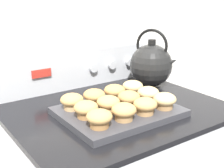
{
  "coord_description": "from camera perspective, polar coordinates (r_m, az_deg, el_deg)",
  "views": [
    {
      "loc": [
        -0.61,
        -0.53,
        1.32
      ],
      "look_at": [
        -0.03,
        0.3,
        1.0
      ],
      "focal_mm": 50.0,
      "sensor_mm": 36.0,
      "label": 1
    }
  ],
  "objects": [
    {
      "name": "muffin_r1_c2",
      "position": [
        1.08,
        3.1,
        -2.63
      ],
      "size": [
        0.08,
        0.08,
        0.05
      ],
      "color": "tan",
      "rests_on": "muffin_pan"
    },
    {
      "name": "muffin_pan",
      "position": [
        1.06,
        1.22,
        -5.09
      ],
      "size": [
        0.39,
        0.3,
        0.02
      ],
      "color": "#38383D",
      "rests_on": "stove_range"
    },
    {
      "name": "muffin_r0_c1",
      "position": [
        0.97,
        2.18,
        -5.02
      ],
      "size": [
        0.08,
        0.08,
        0.05
      ],
      "color": "#A37A4C",
      "rests_on": "muffin_pan"
    },
    {
      "name": "muffin_r1_c1",
      "position": [
        1.03,
        -0.68,
        -3.57
      ],
      "size": [
        0.08,
        0.08,
        0.05
      ],
      "color": "tan",
      "rests_on": "muffin_pan"
    },
    {
      "name": "muffin_r2_c1",
      "position": [
        1.09,
        -3.27,
        -2.26
      ],
      "size": [
        0.08,
        0.08,
        0.05
      ],
      "color": "#A37A4C",
      "rests_on": "muffin_pan"
    },
    {
      "name": "muffin_r0_c0",
      "position": [
        0.92,
        -2.34,
        -6.27
      ],
      "size": [
        0.08,
        0.08,
        0.05
      ],
      "color": "olive",
      "rests_on": "muffin_pan"
    },
    {
      "name": "muffin_r1_c3",
      "position": [
        1.13,
        6.65,
        -1.79
      ],
      "size": [
        0.08,
        0.08,
        0.05
      ],
      "color": "#A37A4C",
      "rests_on": "muffin_pan"
    },
    {
      "name": "muffin_r2_c3",
      "position": [
        1.19,
        3.81,
        -0.59
      ],
      "size": [
        0.08,
        0.08,
        0.05
      ],
      "color": "tan",
      "rests_on": "muffin_pan"
    },
    {
      "name": "muffin_r0_c3",
      "position": [
        1.07,
        9.6,
        -2.99
      ],
      "size": [
        0.08,
        0.08,
        0.05
      ],
      "color": "#A37A4C",
      "rests_on": "muffin_pan"
    },
    {
      "name": "muffin_r1_c0",
      "position": [
        0.99,
        -4.78,
        -4.57
      ],
      "size": [
        0.08,
        0.08,
        0.05
      ],
      "color": "olive",
      "rests_on": "muffin_pan"
    },
    {
      "name": "wall_back",
      "position": [
        1.36,
        -8.13,
        12.31
      ],
      "size": [
        8.0,
        0.05,
        2.4
      ],
      "color": "white",
      "rests_on": "ground_plane"
    },
    {
      "name": "tea_kettle",
      "position": [
        1.36,
        7.2,
        3.54
      ],
      "size": [
        0.18,
        0.21,
        0.25
      ],
      "color": "black",
      "rests_on": "stove_range"
    },
    {
      "name": "muffin_r0_c2",
      "position": [
        1.02,
        6.08,
        -3.95
      ],
      "size": [
        0.08,
        0.08,
        0.05
      ],
      "color": "#A37A4C",
      "rests_on": "muffin_pan"
    },
    {
      "name": "muffin_r2_c0",
      "position": [
        1.06,
        -7.33,
        -3.12
      ],
      "size": [
        0.08,
        0.08,
        0.05
      ],
      "color": "tan",
      "rests_on": "muffin_pan"
    },
    {
      "name": "muffin_r2_c2",
      "position": [
        1.14,
        0.47,
        -1.39
      ],
      "size": [
        0.08,
        0.08,
        0.05
      ],
      "color": "#A37A4C",
      "rests_on": "muffin_pan"
    },
    {
      "name": "control_panel",
      "position": [
        1.35,
        -6.66,
        2.81
      ],
      "size": [
        0.74,
        0.07,
        0.16
      ],
      "color": "#B7BABF",
      "rests_on": "stove_range"
    }
  ]
}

